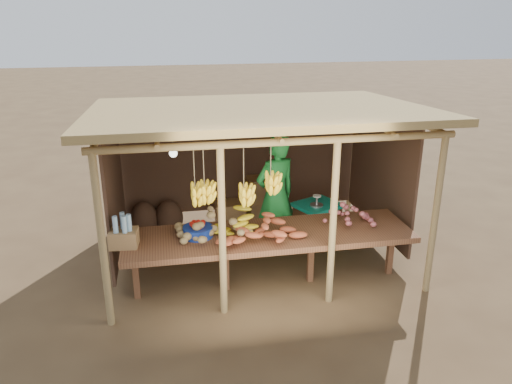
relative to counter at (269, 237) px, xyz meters
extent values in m
plane|color=brown|center=(0.00, 0.95, -0.74)|extent=(60.00, 60.00, 0.00)
cylinder|color=#977B4E|center=(-2.10, -0.55, 0.36)|extent=(0.09, 0.09, 2.20)
cylinder|color=#977B4E|center=(2.10, -0.55, 0.36)|extent=(0.09, 0.09, 2.20)
cylinder|color=#977B4E|center=(-2.10, 2.45, 0.36)|extent=(0.09, 0.09, 2.20)
cylinder|color=#977B4E|center=(2.10, 2.45, 0.36)|extent=(0.09, 0.09, 2.20)
cylinder|color=#977B4E|center=(-0.70, -0.55, 0.36)|extent=(0.09, 0.09, 2.20)
cylinder|color=#977B4E|center=(0.70, -0.55, 0.36)|extent=(0.09, 0.09, 2.20)
cylinder|color=#977B4E|center=(0.00, -0.55, 1.46)|extent=(4.40, 0.09, 0.09)
cylinder|color=#977B4E|center=(0.00, 2.45, 1.46)|extent=(4.40, 0.09, 0.09)
cube|color=#9F814A|center=(0.00, 0.95, 1.55)|extent=(4.70, 3.50, 0.28)
cube|color=#462D20|center=(0.00, 2.43, 0.47)|extent=(4.20, 0.04, 1.98)
cube|color=#462D20|center=(-2.08, 1.15, 0.47)|extent=(0.04, 2.40, 1.98)
cube|color=#462D20|center=(2.08, 1.15, 0.47)|extent=(0.04, 2.40, 1.98)
cube|color=brown|center=(0.00, 0.00, 0.02)|extent=(3.90, 1.05, 0.08)
cube|color=brown|center=(-1.80, 0.00, -0.38)|extent=(0.08, 0.08, 0.72)
cube|color=brown|center=(-0.60, 0.00, -0.38)|extent=(0.08, 0.08, 0.72)
cube|color=brown|center=(0.60, 0.00, -0.38)|extent=(0.08, 0.08, 0.72)
cube|color=brown|center=(1.80, 0.00, -0.38)|extent=(0.08, 0.08, 0.72)
cylinder|color=navy|center=(-0.95, 0.07, 0.13)|extent=(0.40, 0.40, 0.14)
cube|color=olive|center=(-1.90, -0.05, 0.17)|extent=(0.38, 0.31, 0.22)
imported|color=#1B7A30|center=(0.31, 0.97, 0.22)|extent=(0.83, 0.70, 1.93)
cube|color=brown|center=(1.11, 1.32, -0.45)|extent=(0.79, 0.75, 0.58)
cube|color=#0D9381|center=(1.11, 1.32, -0.13)|extent=(0.88, 0.84, 0.06)
cube|color=olive|center=(0.34, 2.15, -0.51)|extent=(0.54, 0.44, 0.42)
cube|color=olive|center=(0.34, 2.15, -0.09)|extent=(0.54, 0.44, 0.42)
cube|color=olive|center=(-0.24, 2.15, -0.51)|extent=(0.54, 0.44, 0.42)
ellipsoid|color=#462D20|center=(-1.75, 2.15, -0.46)|extent=(0.48, 0.48, 0.64)
ellipsoid|color=#462D20|center=(-1.31, 2.15, -0.46)|extent=(0.48, 0.48, 0.64)
camera|label=1|loc=(-1.32, -6.01, 2.89)|focal=35.00mm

